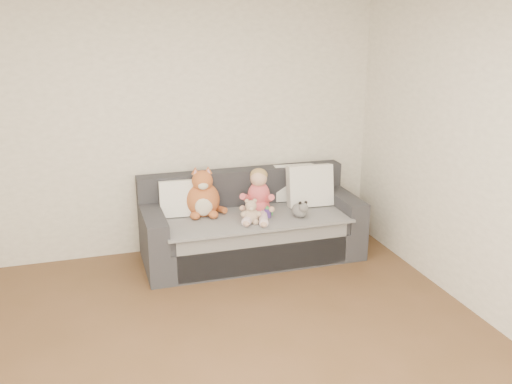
% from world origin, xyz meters
% --- Properties ---
extents(room_shell, '(5.00, 5.00, 5.00)m').
position_xyz_m(room_shell, '(0.00, 0.42, 1.30)').
color(room_shell, brown).
rests_on(room_shell, ground).
extents(sofa, '(2.20, 0.94, 0.85)m').
position_xyz_m(sofa, '(0.78, 2.06, 0.31)').
color(sofa, '#292A2E').
rests_on(sofa, ground).
extents(cushion_left, '(0.41, 0.21, 0.37)m').
position_xyz_m(cushion_left, '(0.08, 2.19, 0.65)').
color(cushion_left, white).
rests_on(cushion_left, sofa).
extents(cushion_right_back, '(0.45, 0.24, 0.41)m').
position_xyz_m(cushion_right_back, '(1.35, 2.33, 0.67)').
color(cushion_right_back, white).
rests_on(cushion_right_back, sofa).
extents(cushion_right_front, '(0.49, 0.24, 0.45)m').
position_xyz_m(cushion_right_front, '(1.45, 2.10, 0.69)').
color(cushion_right_front, white).
rests_on(cushion_right_front, sofa).
extents(toddler, '(0.37, 0.50, 0.49)m').
position_xyz_m(toddler, '(0.83, 1.93, 0.68)').
color(toddler, '#DE4E60').
rests_on(toddler, sofa).
extents(plush_cat, '(0.41, 0.35, 0.53)m').
position_xyz_m(plush_cat, '(0.31, 2.13, 0.66)').
color(plush_cat, '#AA5825').
rests_on(plush_cat, sofa).
extents(teddy_bear, '(0.20, 0.15, 0.25)m').
position_xyz_m(teddy_bear, '(0.70, 1.76, 0.57)').
color(teddy_bear, tan).
rests_on(teddy_bear, sofa).
extents(plush_cow, '(0.15, 0.24, 0.19)m').
position_xyz_m(plush_cow, '(1.22, 1.78, 0.55)').
color(plush_cow, white).
rests_on(plush_cow, sofa).
extents(sippy_cup, '(0.11, 0.07, 0.12)m').
position_xyz_m(sippy_cup, '(0.90, 1.86, 0.54)').
color(sippy_cup, '#513591').
rests_on(sippy_cup, sofa).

